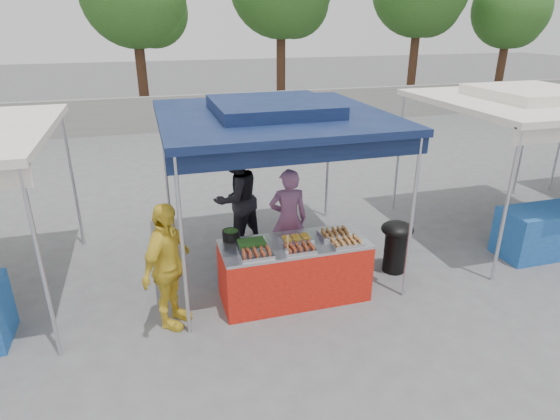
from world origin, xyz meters
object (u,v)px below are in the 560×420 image
object	(u,v)px
vendor_table	(294,270)
wok_burner	(396,242)
vendor_woman	(288,220)
helper_man	(236,198)
cooking_pot	(231,235)
customer_person	(168,267)

from	to	relation	value
vendor_table	wok_burner	bearing A→B (deg)	9.08
vendor_woman	helper_man	distance (m)	1.07
cooking_pot	vendor_woman	world-z (taller)	vendor_woman
vendor_woman	vendor_table	bearing A→B (deg)	86.28
vendor_table	cooking_pot	xyz separation A→B (m)	(-0.80, 0.33, 0.49)
vendor_table	vendor_woman	size ratio (longest dim) A/B	1.24
helper_man	customer_person	world-z (taller)	helper_man
cooking_pot	customer_person	distance (m)	1.01
customer_person	cooking_pot	bearing A→B (deg)	-26.94
wok_burner	helper_man	bearing A→B (deg)	145.30
cooking_pot	wok_burner	distance (m)	2.56
helper_man	customer_person	size ratio (longest dim) A/B	1.08
vendor_table	cooking_pot	bearing A→B (deg)	157.81
cooking_pot	vendor_woman	xyz separation A→B (m)	(0.98, 0.54, -0.11)
cooking_pot	customer_person	size ratio (longest dim) A/B	0.14
vendor_table	customer_person	world-z (taller)	customer_person
wok_burner	cooking_pot	bearing A→B (deg)	178.22
vendor_woman	customer_person	world-z (taller)	customer_person
wok_burner	vendor_woman	xyz separation A→B (m)	(-1.54, 0.59, 0.32)
vendor_table	cooking_pot	world-z (taller)	cooking_pot
cooking_pot	customer_person	world-z (taller)	customer_person
helper_man	cooking_pot	bearing A→B (deg)	46.33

